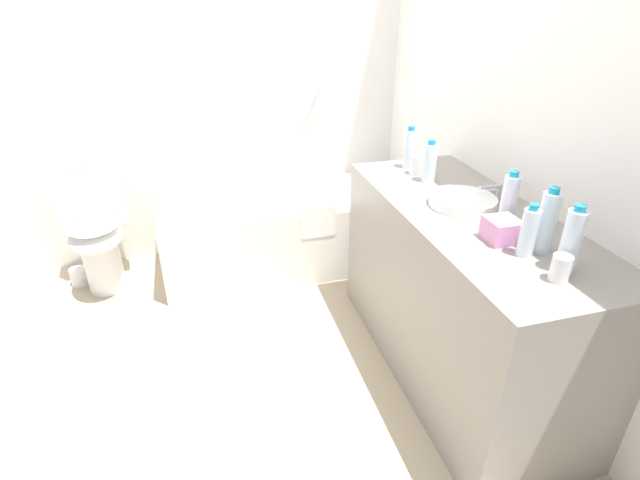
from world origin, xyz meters
TOP-DOWN VIEW (x-y plane):
  - ground_plane at (0.00, 0.00)m, footprint 3.93×3.93m
  - wall_back_tiled at (0.00, 1.41)m, footprint 3.33×0.10m
  - wall_right_mirror at (1.52, 0.00)m, footprint 0.10×3.11m
  - bathtub at (0.60, 1.01)m, footprint 1.69×0.70m
  - toilet at (-0.62, 1.03)m, footprint 0.41×0.52m
  - vanity_counter at (1.16, -0.26)m, footprint 0.61×1.50m
  - sink_basin at (1.16, -0.18)m, footprint 0.30×0.30m
  - sink_faucet at (1.33, -0.18)m, footprint 0.13×0.15m
  - water_bottle_0 at (1.21, -0.42)m, footprint 0.06×0.06m
  - water_bottle_1 at (1.21, -0.77)m, footprint 0.07×0.07m
  - water_bottle_2 at (1.14, -0.64)m, footprint 0.06×0.06m
  - water_bottle_3 at (1.15, 0.14)m, footprint 0.07×0.07m
  - water_bottle_4 at (1.14, 0.36)m, footprint 0.07×0.07m
  - water_bottle_5 at (1.22, -0.63)m, footprint 0.07×0.07m
  - drinking_glass_0 at (1.14, 0.25)m, footprint 0.08×0.08m
  - drinking_glass_1 at (1.14, -0.82)m, footprint 0.06×0.06m
  - tissue_box at (1.12, -0.52)m, footprint 0.12×0.12m
  - toilet_paper_roll at (-0.80, 1.08)m, footprint 0.11×0.11m

SIDE VIEW (x-z plane):
  - ground_plane at x=0.00m, z-range 0.00..0.00m
  - toilet_paper_roll at x=-0.80m, z-range 0.00..0.12m
  - bathtub at x=0.60m, z-range -0.29..0.83m
  - toilet at x=-0.62m, z-range 0.02..0.76m
  - vanity_counter at x=1.16m, z-range 0.00..0.87m
  - sink_basin at x=1.16m, z-range 0.87..0.91m
  - sink_faucet at x=1.33m, z-range 0.86..0.95m
  - tissue_box at x=1.12m, z-range 0.87..0.96m
  - drinking_glass_1 at x=1.14m, z-range 0.87..0.96m
  - drinking_glass_0 at x=1.14m, z-range 0.87..0.97m
  - water_bottle_2 at x=1.14m, z-range 0.86..1.06m
  - water_bottle_3 at x=1.15m, z-range 0.86..1.07m
  - water_bottle_4 at x=1.14m, z-range 0.86..1.09m
  - water_bottle_0 at x=1.21m, z-range 0.86..1.10m
  - water_bottle_1 at x=1.21m, z-range 0.86..1.11m
  - water_bottle_5 at x=1.22m, z-range 0.86..1.11m
  - wall_back_tiled at x=0.00m, z-range 0.00..2.49m
  - wall_right_mirror at x=1.52m, z-range 0.00..2.49m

